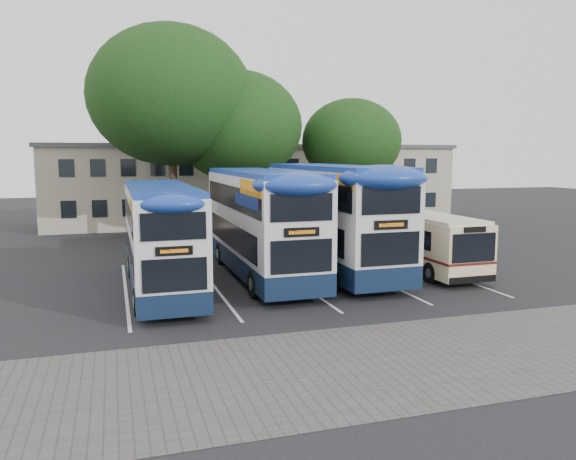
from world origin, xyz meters
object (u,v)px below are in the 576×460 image
(tree_right, at_px, (351,141))
(bus_dd_right, at_px, (331,213))
(bus_single, at_px, (415,236))
(bus_dd_mid, at_px, (260,218))
(bus_dd_left, at_px, (161,233))
(tree_left, at_px, (171,96))
(tree_mid, at_px, (237,126))
(lamp_post, at_px, (358,159))

(tree_right, bearing_deg, bus_dd_right, -118.04)
(bus_single, bearing_deg, bus_dd_mid, 176.46)
(bus_dd_left, relative_size, bus_single, 1.12)
(bus_single, bearing_deg, bus_dd_left, -175.28)
(tree_left, height_order, bus_dd_mid, tree_left)
(tree_right, distance_m, bus_dd_left, 18.80)
(tree_left, height_order, bus_dd_right, tree_left)
(tree_right, distance_m, bus_dd_mid, 14.71)
(tree_left, height_order, bus_single, tree_left)
(tree_mid, height_order, bus_dd_left, tree_mid)
(lamp_post, xyz_separation_m, bus_dd_mid, (-10.89, -13.77, -2.49))
(tree_mid, xyz_separation_m, bus_dd_right, (2.00, -10.98, -4.45))
(tree_right, bearing_deg, tree_mid, 177.32)
(tree_mid, bearing_deg, tree_right, -2.68)
(tree_left, distance_m, bus_dd_mid, 13.02)
(tree_right, relative_size, bus_single, 1.01)
(bus_dd_right, bearing_deg, bus_dd_mid, -174.94)
(bus_dd_right, distance_m, bus_single, 4.26)
(tree_right, bearing_deg, lamp_post, 58.25)
(tree_right, height_order, bus_single, tree_right)
(tree_mid, xyz_separation_m, bus_single, (6.02, -11.75, -5.64))
(bus_dd_right, xyz_separation_m, bus_single, (4.02, -0.77, -1.18))
(bus_dd_mid, relative_size, bus_dd_right, 0.96)
(bus_dd_mid, bearing_deg, lamp_post, 51.67)
(bus_dd_right, bearing_deg, tree_right, 61.96)
(bus_dd_right, bearing_deg, tree_left, 119.59)
(tree_left, xyz_separation_m, bus_dd_mid, (2.64, -11.08, -6.31))
(lamp_post, height_order, tree_left, tree_left)
(bus_dd_mid, height_order, bus_dd_right, bus_dd_right)
(tree_right, height_order, bus_dd_mid, tree_right)
(bus_dd_left, distance_m, bus_dd_mid, 4.69)
(lamp_post, relative_size, bus_dd_left, 0.90)
(tree_left, xyz_separation_m, bus_dd_left, (-1.81, -12.53, -6.59))
(lamp_post, distance_m, tree_right, 3.55)
(lamp_post, bearing_deg, bus_dd_right, -118.85)
(tree_right, distance_m, bus_dd_right, 12.55)
(tree_left, bearing_deg, bus_dd_right, -60.41)
(lamp_post, distance_m, bus_dd_mid, 17.73)
(tree_left, xyz_separation_m, tree_right, (11.77, -0.15, -2.63))
(tree_right, height_order, bus_dd_right, tree_right)
(tree_mid, height_order, bus_dd_mid, tree_mid)
(bus_dd_right, bearing_deg, bus_single, -10.85)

